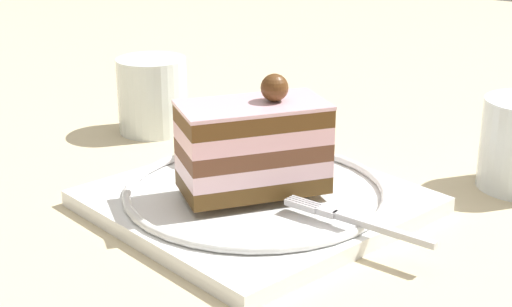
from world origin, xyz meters
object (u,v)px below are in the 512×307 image
(cake_slice, at_px, (253,146))
(fork, at_px, (353,220))
(whipped_cream_dollop, at_px, (224,125))
(drink_glass_far, at_px, (153,100))
(dessert_plate, at_px, (256,198))

(cake_slice, bearing_deg, fork, 82.53)
(whipped_cream_dollop, distance_m, drink_glass_far, 0.15)
(cake_slice, bearing_deg, drink_glass_far, -118.64)
(dessert_plate, relative_size, whipped_cream_dollop, 5.20)
(cake_slice, distance_m, drink_glass_far, 0.24)
(whipped_cream_dollop, bearing_deg, dessert_plate, 53.58)
(cake_slice, relative_size, whipped_cream_dollop, 2.43)
(dessert_plate, relative_size, drink_glass_far, 3.49)
(fork, distance_m, drink_glass_far, 0.34)
(cake_slice, relative_size, drink_glass_far, 1.63)
(whipped_cream_dollop, xyz_separation_m, fork, (0.07, 0.17, -0.03))
(drink_glass_far, bearing_deg, cake_slice, 61.36)
(fork, bearing_deg, drink_glass_far, -112.45)
(dessert_plate, bearing_deg, whipped_cream_dollop, -126.42)
(fork, height_order, drink_glass_far, drink_glass_far)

